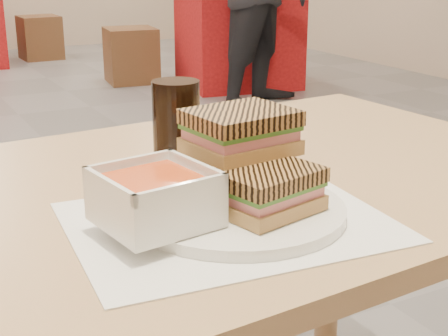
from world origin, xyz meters
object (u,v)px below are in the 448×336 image
soup_bowl (155,199)px  bg_chair_1r (238,50)px  bg_chair_1l (131,55)px  plate (238,211)px  main_table (185,259)px  bg_table_1 (238,39)px  cola_glass (177,131)px  bg_chair_2r (40,37)px  panini_lower (266,189)px

soup_bowl → bg_chair_1r: (2.57, 4.43, -0.57)m
bg_chair_1l → bg_chair_1r: bg_chair_1r is taller
plate → bg_chair_1l: 4.88m
main_table → bg_chair_1l: size_ratio=2.82×
bg_table_1 → bg_chair_1l: 0.89m
bg_chair_1l → bg_table_1: bearing=-34.3°
plate → bg_chair_1r: size_ratio=0.57×
cola_glass → bg_table_1: (2.28, 3.93, -0.45)m
bg_chair_1l → bg_chair_1r: size_ratio=0.97×
bg_table_1 → bg_chair_1l: bearing=145.7°
main_table → plate: size_ratio=4.75×
plate → bg_chair_2r: bearing=79.2°
plate → panini_lower: 0.05m
panini_lower → bg_table_1: panini_lower is taller
bg_chair_2r → plate: bearing=-100.8°
panini_lower → bg_chair_1r: bearing=61.3°
main_table → cola_glass: cola_glass is taller
plate → soup_bowl: 0.12m
soup_bowl → bg_chair_2r: soup_bowl is taller
plate → bg_table_1: bearing=60.9°
panini_lower → bg_table_1: size_ratio=0.14×
cola_glass → bg_chair_1l: bearing=70.6°
soup_bowl → panini_lower: bearing=-10.8°
panini_lower → bg_chair_1l: size_ratio=0.31×
main_table → bg_table_1: bearing=60.0°
main_table → bg_chair_1r: main_table is taller
main_table → cola_glass: size_ratio=8.80×
panini_lower → bg_chair_1r: size_ratio=0.30×
cola_glass → bg_chair_2r: 6.17m
main_table → soup_bowl: bearing=-124.7°
cola_glass → bg_chair_1r: cola_glass is taller
bg_chair_1l → bg_chair_2r: bg_chair_1l is taller
main_table → bg_table_1: main_table is taller
soup_bowl → bg_chair_1r: size_ratio=0.29×
panini_lower → cola_glass: 0.20m
bg_table_1 → bg_chair_1r: bg_table_1 is taller
bg_table_1 → bg_chair_1r: size_ratio=2.10×
plate → cola_glass: cola_glass is taller
plate → bg_chair_1r: plate is taller
soup_bowl → bg_chair_2r: size_ratio=0.32×
cola_glass → bg_chair_1l: size_ratio=0.32×
panini_lower → bg_table_1: 4.72m
soup_bowl → bg_chair_1l: soup_bowl is taller
main_table → panini_lower: panini_lower is taller
panini_lower → bg_chair_1l: 4.90m
cola_glass → bg_chair_2r: size_ratio=0.34×
cola_glass → bg_chair_1r: (2.47, 4.25, -0.59)m
main_table → soup_bowl: 0.24m
soup_bowl → bg_chair_2r: (1.29, 6.19, -0.58)m
bg_chair_1l → bg_chair_2r: (-0.37, 1.59, -0.01)m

